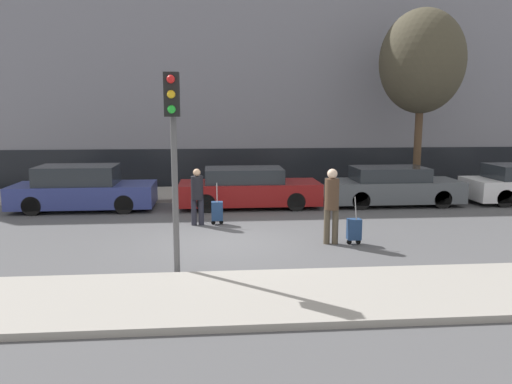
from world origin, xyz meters
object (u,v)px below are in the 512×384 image
(parked_car_2, at_px, (393,187))
(trolley_left, at_px, (217,211))
(bare_tree_near_crossing, at_px, (422,62))
(parked_car_1, at_px, (248,188))
(pedestrian_left, at_px, (197,194))
(pedestrian_right, at_px, (332,201))
(traffic_light, at_px, (173,134))
(parked_car_0, at_px, (83,189))
(trolley_right, at_px, (354,229))

(parked_car_2, bearing_deg, trolley_left, -157.47)
(bare_tree_near_crossing, bearing_deg, parked_car_1, -164.37)
(pedestrian_left, xyz_separation_m, pedestrian_right, (3.26, -2.29, 0.15))
(trolley_left, relative_size, bare_tree_near_crossing, 0.18)
(pedestrian_right, height_order, traffic_light, traffic_light)
(parked_car_1, bearing_deg, bare_tree_near_crossing, 15.63)
(pedestrian_left, bearing_deg, parked_car_0, -37.40)
(parked_car_1, relative_size, trolley_right, 3.97)
(parked_car_1, relative_size, trolley_left, 3.88)
(pedestrian_right, relative_size, trolley_right, 1.57)
(parked_car_2, height_order, pedestrian_right, pedestrian_right)
(parked_car_1, bearing_deg, parked_car_0, 179.76)
(parked_car_0, height_order, trolley_left, parked_car_0)
(traffic_light, xyz_separation_m, bare_tree_near_crossing, (8.41, 8.70, 2.18))
(traffic_light, bearing_deg, parked_car_1, 74.61)
(trolley_left, bearing_deg, pedestrian_right, -40.55)
(parked_car_1, distance_m, pedestrian_left, 3.01)
(pedestrian_right, bearing_deg, parked_car_1, -61.68)
(parked_car_2, xyz_separation_m, trolley_right, (-2.74, -4.89, -0.25))
(parked_car_0, xyz_separation_m, traffic_light, (3.47, -6.90, 2.09))
(parked_car_0, height_order, pedestrian_right, pedestrian_right)
(parked_car_1, relative_size, pedestrian_left, 2.90)
(parked_car_0, height_order, traffic_light, traffic_light)
(parked_car_0, relative_size, trolley_left, 3.76)
(trolley_right, bearing_deg, pedestrian_right, 170.57)
(parked_car_2, bearing_deg, bare_tree_near_crossing, 49.20)
(parked_car_0, bearing_deg, pedestrian_right, -34.58)
(pedestrian_right, distance_m, trolley_right, 0.87)
(trolley_right, bearing_deg, parked_car_2, 60.80)
(pedestrian_left, bearing_deg, trolley_right, 144.71)
(pedestrian_left, bearing_deg, parked_car_1, -125.71)
(trolley_left, distance_m, traffic_light, 5.05)
(parked_car_1, relative_size, bare_tree_near_crossing, 0.69)
(parked_car_0, height_order, parked_car_2, parked_car_0)
(parked_car_2, xyz_separation_m, pedestrian_right, (-3.28, -4.80, 0.43))
(parked_car_1, height_order, trolley_left, parked_car_1)
(parked_car_2, bearing_deg, parked_car_1, 179.87)
(parked_car_1, distance_m, bare_tree_near_crossing, 8.02)
(parked_car_0, distance_m, bare_tree_near_crossing, 12.75)
(parked_car_2, relative_size, pedestrian_left, 2.77)
(traffic_light, bearing_deg, trolley_right, 25.72)
(parked_car_0, bearing_deg, trolley_left, -30.31)
(pedestrian_left, xyz_separation_m, trolley_right, (3.80, -2.38, -0.53))
(traffic_light, bearing_deg, pedestrian_right, 30.15)
(pedestrian_right, bearing_deg, parked_car_0, -25.21)
(traffic_light, bearing_deg, parked_car_0, 116.72)
(trolley_left, bearing_deg, pedestrian_left, -176.80)
(pedestrian_left, height_order, trolley_left, pedestrian_left)
(pedestrian_right, bearing_deg, traffic_light, 39.52)
(parked_car_0, height_order, bare_tree_near_crossing, bare_tree_near_crossing)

